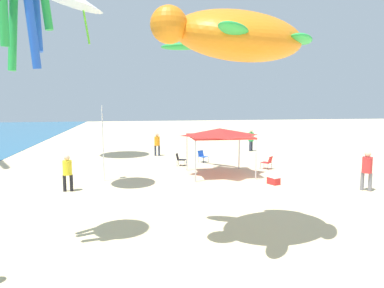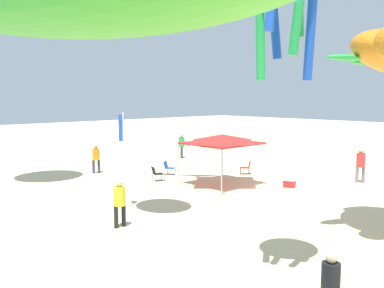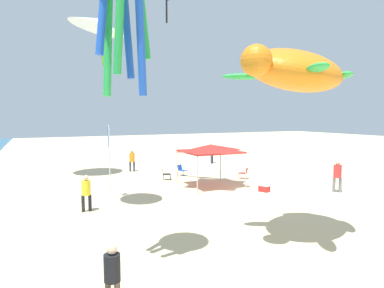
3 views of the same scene
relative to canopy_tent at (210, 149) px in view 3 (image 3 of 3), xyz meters
name	(u,v)px [view 3 (image 3 of 3)]	position (x,y,z in m)	size (l,w,h in m)	color
ground	(259,194)	(-2.85, -1.70, -2.50)	(120.00, 120.00, 0.10)	beige
canopy_tent	(210,149)	(0.00, 0.00, 0.00)	(3.24, 3.45, 2.72)	#B7B7BC
folding_chair_near_cooler	(182,169)	(4.28, 0.11, -1.98)	(0.80, 0.76, 0.82)	black
folding_chair_right_of_tent	(165,173)	(3.24, 1.85, -1.98)	(0.69, 0.76, 0.82)	black
folding_chair_left_of_tent	(244,172)	(1.14, -3.45, -1.98)	(0.81, 0.80, 0.82)	black
cooler_box	(264,188)	(-2.76, -2.18, -2.25)	(0.73, 0.61, 0.40)	red
banner_flag	(109,155)	(-0.40, 6.49, -0.02)	(0.36, 0.06, 4.05)	silver
person_beachcomber	(86,190)	(-2.39, 8.00, -1.42)	(0.42, 0.47, 1.75)	black
person_watching_sky	(337,173)	(-4.73, -6.00, -1.32)	(0.46, 0.46, 1.92)	slate
person_by_tent	(212,152)	(8.93, -5.12, -1.34)	(0.45, 0.45, 1.88)	#33384C
person_near_umbrella	(112,272)	(-10.91, 8.58, -1.51)	(0.38, 0.38, 1.60)	brown
person_far_stroller	(132,159)	(7.71, 3.03, -1.40)	(0.42, 0.44, 1.78)	#33384C
kite_turtle_orange	(293,70)	(-9.47, 2.01, 3.63)	(4.53, 4.85, 2.10)	orange
kite_delta_white	(98,23)	(-2.51, 7.31, 6.30)	(3.17, 3.20, 2.32)	white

